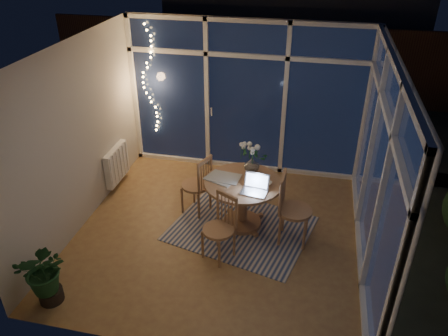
{
  "coord_description": "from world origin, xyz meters",
  "views": [
    {
      "loc": [
        1.13,
        -4.82,
        3.93
      ],
      "look_at": [
        0.01,
        0.25,
        0.94
      ],
      "focal_mm": 35.0,
      "sensor_mm": 36.0,
      "label": 1
    }
  ],
  "objects_px": {
    "chair_left": "(196,184)",
    "flower_vase": "(252,165)",
    "chair_front": "(218,229)",
    "chair_right": "(295,209)",
    "potted_plant": "(46,276)",
    "dining_table": "(243,204)",
    "laptop": "(254,185)"
  },
  "relations": [
    {
      "from": "chair_right",
      "to": "potted_plant",
      "type": "xyz_separation_m",
      "value": [
        -2.68,
        -1.72,
        -0.15
      ]
    },
    {
      "from": "chair_left",
      "to": "flower_vase",
      "type": "height_order",
      "value": "chair_left"
    },
    {
      "from": "chair_front",
      "to": "flower_vase",
      "type": "xyz_separation_m",
      "value": [
        0.25,
        1.05,
        0.38
      ]
    },
    {
      "from": "chair_front",
      "to": "potted_plant",
      "type": "height_order",
      "value": "chair_front"
    },
    {
      "from": "dining_table",
      "to": "chair_right",
      "type": "height_order",
      "value": "chair_right"
    },
    {
      "from": "dining_table",
      "to": "laptop",
      "type": "xyz_separation_m",
      "value": [
        0.19,
        -0.24,
        0.5
      ]
    },
    {
      "from": "chair_front",
      "to": "laptop",
      "type": "bearing_deg",
      "value": 83.0
    },
    {
      "from": "chair_right",
      "to": "laptop",
      "type": "bearing_deg",
      "value": 97.2
    },
    {
      "from": "chair_left",
      "to": "flower_vase",
      "type": "distance_m",
      "value": 0.9
    },
    {
      "from": "chair_right",
      "to": "chair_front",
      "type": "xyz_separation_m",
      "value": [
        -0.93,
        -0.56,
        -0.06
      ]
    },
    {
      "from": "chair_right",
      "to": "flower_vase",
      "type": "distance_m",
      "value": 0.9
    },
    {
      "from": "flower_vase",
      "to": "potted_plant",
      "type": "height_order",
      "value": "flower_vase"
    },
    {
      "from": "chair_right",
      "to": "flower_vase",
      "type": "height_order",
      "value": "chair_right"
    },
    {
      "from": "chair_right",
      "to": "chair_front",
      "type": "relative_size",
      "value": 1.13
    },
    {
      "from": "chair_left",
      "to": "laptop",
      "type": "xyz_separation_m",
      "value": [
        0.94,
        -0.44,
        0.38
      ]
    },
    {
      "from": "chair_front",
      "to": "potted_plant",
      "type": "distance_m",
      "value": 2.1
    },
    {
      "from": "chair_left",
      "to": "potted_plant",
      "type": "relative_size",
      "value": 1.27
    },
    {
      "from": "laptop",
      "to": "potted_plant",
      "type": "xyz_separation_m",
      "value": [
        -2.12,
        -1.67,
        -0.49
      ]
    },
    {
      "from": "chair_front",
      "to": "flower_vase",
      "type": "distance_m",
      "value": 1.15
    },
    {
      "from": "dining_table",
      "to": "laptop",
      "type": "relative_size",
      "value": 3.17
    },
    {
      "from": "chair_right",
      "to": "flower_vase",
      "type": "xyz_separation_m",
      "value": [
        -0.68,
        0.5,
        0.32
      ]
    },
    {
      "from": "dining_table",
      "to": "chair_front",
      "type": "relative_size",
      "value": 1.17
    },
    {
      "from": "chair_left",
      "to": "flower_vase",
      "type": "xyz_separation_m",
      "value": [
        0.81,
        0.1,
        0.36
      ]
    },
    {
      "from": "laptop",
      "to": "chair_front",
      "type": "bearing_deg",
      "value": -117.93
    },
    {
      "from": "dining_table",
      "to": "chair_right",
      "type": "bearing_deg",
      "value": -14.72
    },
    {
      "from": "chair_front",
      "to": "dining_table",
      "type": "bearing_deg",
      "value": 105.36
    },
    {
      "from": "laptop",
      "to": "potted_plant",
      "type": "height_order",
      "value": "laptop"
    },
    {
      "from": "chair_left",
      "to": "potted_plant",
      "type": "distance_m",
      "value": 2.42
    },
    {
      "from": "chair_front",
      "to": "flower_vase",
      "type": "height_order",
      "value": "flower_vase"
    },
    {
      "from": "dining_table",
      "to": "laptop",
      "type": "height_order",
      "value": "laptop"
    },
    {
      "from": "laptop",
      "to": "potted_plant",
      "type": "bearing_deg",
      "value": -133.59
    },
    {
      "from": "chair_right",
      "to": "laptop",
      "type": "height_order",
      "value": "chair_right"
    }
  ]
}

